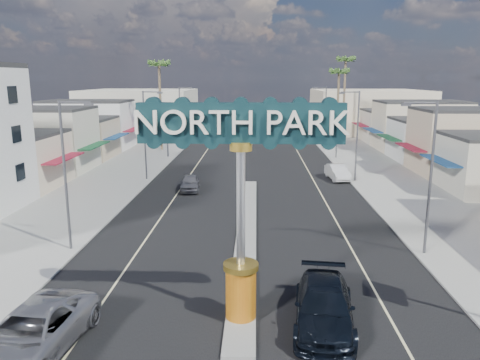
# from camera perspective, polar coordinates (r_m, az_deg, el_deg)

# --- Properties ---
(ground) EXTENTS (160.00, 160.00, 0.00)m
(ground) POSITION_cam_1_polar(r_m,az_deg,el_deg) (47.59, 1.22, -0.10)
(ground) COLOR gray
(ground) RESTS_ON ground
(road) EXTENTS (20.00, 120.00, 0.01)m
(road) POSITION_cam_1_polar(r_m,az_deg,el_deg) (47.59, 1.22, -0.09)
(road) COLOR black
(road) RESTS_ON ground
(median_island) EXTENTS (1.30, 30.00, 0.16)m
(median_island) POSITION_cam_1_polar(r_m,az_deg,el_deg) (32.13, 0.81, -6.11)
(median_island) COLOR gray
(median_island) RESTS_ON ground
(sidewalk_left) EXTENTS (8.00, 120.00, 0.12)m
(sidewalk_left) POSITION_cam_1_polar(r_m,az_deg,el_deg) (49.77, -15.12, 0.10)
(sidewalk_left) COLOR gray
(sidewalk_left) RESTS_ON ground
(sidewalk_right) EXTENTS (8.00, 120.00, 0.12)m
(sidewalk_right) POSITION_cam_1_polar(r_m,az_deg,el_deg) (49.42, 17.67, -0.14)
(sidewalk_right) COLOR gray
(sidewalk_right) RESTS_ON ground
(storefront_row_left) EXTENTS (12.00, 42.00, 6.00)m
(storefront_row_left) POSITION_cam_1_polar(r_m,az_deg,el_deg) (64.77, -20.43, 5.15)
(storefront_row_left) COLOR beige
(storefront_row_left) RESTS_ON ground
(storefront_row_right) EXTENTS (12.00, 42.00, 6.00)m
(storefront_row_right) POSITION_cam_1_polar(r_m,az_deg,el_deg) (64.31, 23.40, 4.86)
(storefront_row_right) COLOR #B7B29E
(storefront_row_right) RESTS_ON ground
(backdrop_far_left) EXTENTS (20.00, 20.00, 8.00)m
(backdrop_far_left) POSITION_cam_1_polar(r_m,az_deg,el_deg) (94.43, -11.99, 8.29)
(backdrop_far_left) COLOR #B7B29E
(backdrop_far_left) RESTS_ON ground
(backdrop_far_right) EXTENTS (20.00, 20.00, 8.00)m
(backdrop_far_right) POSITION_cam_1_polar(r_m,az_deg,el_deg) (94.14, 15.28, 8.11)
(backdrop_far_right) COLOR beige
(backdrop_far_right) RESTS_ON ground
(gateway_sign) EXTENTS (8.20, 1.50, 9.15)m
(gateway_sign) POSITION_cam_1_polar(r_m,az_deg,el_deg) (18.96, 0.10, -0.84)
(gateway_sign) COLOR #C1500E
(gateway_sign) RESTS_ON median_island
(traffic_signal_left) EXTENTS (5.09, 0.45, 6.00)m
(traffic_signal_left) POSITION_cam_1_polar(r_m,az_deg,el_deg) (61.54, -7.22, 6.68)
(traffic_signal_left) COLOR #47474C
(traffic_signal_left) RESTS_ON ground
(traffic_signal_right) EXTENTS (5.09, 0.45, 6.00)m
(traffic_signal_right) POSITION_cam_1_polar(r_m,az_deg,el_deg) (61.36, 10.09, 6.57)
(traffic_signal_right) COLOR #47474C
(traffic_signal_right) RESTS_ON ground
(streetlight_l_near) EXTENTS (2.03, 0.22, 9.00)m
(streetlight_l_near) POSITION_cam_1_polar(r_m,az_deg,el_deg) (29.14, -20.31, 1.32)
(streetlight_l_near) COLOR #47474C
(streetlight_l_near) RESTS_ON ground
(streetlight_l_mid) EXTENTS (2.03, 0.22, 9.00)m
(streetlight_l_mid) POSITION_cam_1_polar(r_m,az_deg,el_deg) (48.04, -11.36, 5.91)
(streetlight_l_mid) COLOR #47474C
(streetlight_l_mid) RESTS_ON ground
(streetlight_l_far) EXTENTS (2.03, 0.22, 9.00)m
(streetlight_l_far) POSITION_cam_1_polar(r_m,az_deg,el_deg) (69.55, -7.21, 7.98)
(streetlight_l_far) COLOR #47474C
(streetlight_l_far) RESTS_ON ground
(streetlight_r_near) EXTENTS (2.03, 0.22, 9.00)m
(streetlight_r_near) POSITION_cam_1_polar(r_m,az_deg,el_deg) (28.70, 21.98, 1.03)
(streetlight_r_near) COLOR #47474C
(streetlight_r_near) RESTS_ON ground
(streetlight_r_mid) EXTENTS (2.03, 0.22, 9.00)m
(streetlight_r_mid) POSITION_cam_1_polar(r_m,az_deg,el_deg) (47.78, 13.92, 5.76)
(streetlight_r_mid) COLOR #47474C
(streetlight_r_mid) RESTS_ON ground
(streetlight_r_far) EXTENTS (2.03, 0.22, 9.00)m
(streetlight_r_far) POSITION_cam_1_polar(r_m,az_deg,el_deg) (69.36, 10.23, 7.87)
(streetlight_r_far) COLOR #47474C
(streetlight_r_far) RESTS_ON ground
(palm_left_far) EXTENTS (2.60, 2.60, 13.10)m
(palm_left_far) POSITION_cam_1_polar(r_m,az_deg,el_deg) (67.86, -9.83, 13.23)
(palm_left_far) COLOR brown
(palm_left_far) RESTS_ON ground
(palm_right_mid) EXTENTS (2.60, 2.60, 12.10)m
(palm_right_mid) POSITION_cam_1_polar(r_m,az_deg,el_deg) (73.52, 11.98, 12.36)
(palm_right_mid) COLOR brown
(palm_right_mid) RESTS_ON ground
(palm_right_far) EXTENTS (2.60, 2.60, 14.10)m
(palm_right_far) POSITION_cam_1_polar(r_m,az_deg,el_deg) (79.80, 12.75, 13.59)
(palm_right_far) COLOR brown
(palm_right_far) RESTS_ON ground
(suv_left) EXTENTS (3.63, 6.68, 1.78)m
(suv_left) POSITION_cam_1_polar(r_m,az_deg,el_deg) (20.05, -23.99, -16.65)
(suv_left) COLOR #AEADB2
(suv_left) RESTS_ON ground
(suv_right) EXTENTS (3.12, 6.25, 1.74)m
(suv_right) POSITION_cam_1_polar(r_m,az_deg,el_deg) (20.64, 10.20, -14.90)
(suv_right) COLOR black
(suv_right) RESTS_ON ground
(car_parked_left) EXTENTS (2.03, 4.38, 1.45)m
(car_parked_left) POSITION_cam_1_polar(r_m,az_deg,el_deg) (43.64, -6.10, -0.33)
(car_parked_left) COLOR slate
(car_parked_left) RESTS_ON ground
(car_parked_right) EXTENTS (2.16, 4.87, 1.55)m
(car_parked_right) POSITION_cam_1_polar(r_m,az_deg,el_deg) (49.09, 11.80, 0.96)
(car_parked_right) COLOR silver
(car_parked_right) RESTS_ON ground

